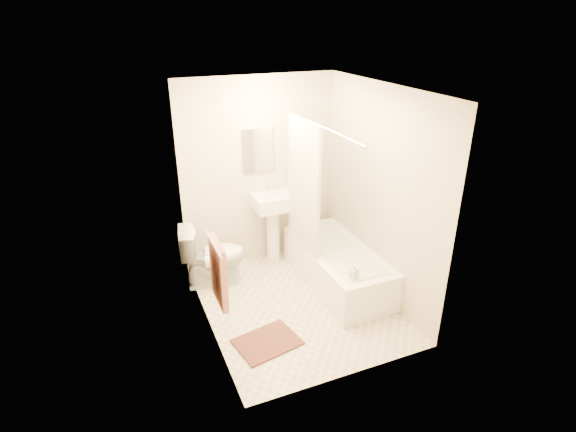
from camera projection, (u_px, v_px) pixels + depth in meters
name	position (u px, v px, depth m)	size (l,w,h in m)	color
floor	(296.00, 304.00, 5.14)	(2.40, 2.40, 0.00)	beige
ceiling	(298.00, 89.00, 4.15)	(2.40, 2.40, 0.00)	white
wall_back	(259.00, 173.00, 5.66)	(2.00, 0.02, 2.40)	beige
wall_left	(202.00, 223.00, 4.30)	(0.02, 2.40, 2.40)	beige
wall_right	(379.00, 194.00, 5.00)	(0.02, 2.40, 2.40)	beige
mirror	(259.00, 150.00, 5.52)	(0.40, 0.03, 0.55)	white
curtain_rod	(321.00, 126.00, 4.51)	(0.03, 0.03, 1.70)	silver
shower_curtain	(304.00, 186.00, 5.17)	(0.04, 0.80, 1.55)	silver
towel_bar	(213.00, 243.00, 4.14)	(0.02, 0.02, 0.60)	silver
towel	(218.00, 272.00, 4.28)	(0.06, 0.45, 0.66)	#CC7266
toilet_paper	(210.00, 262.00, 4.63)	(0.12, 0.12, 0.11)	white
toilet	(213.00, 256.00, 5.40)	(0.43, 0.77, 0.75)	white
sink	(274.00, 224.00, 5.87)	(0.53, 0.42, 1.04)	white
bathtub	(337.00, 266.00, 5.46)	(0.72, 1.65, 0.46)	white
bath_mat	(267.00, 342.00, 4.53)	(0.61, 0.46, 0.02)	#4C2521
soap_bottle	(354.00, 272.00, 4.73)	(0.08, 0.08, 0.18)	white
scrub_brush	(312.00, 232.00, 5.73)	(0.06, 0.20, 0.04)	#279C5E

